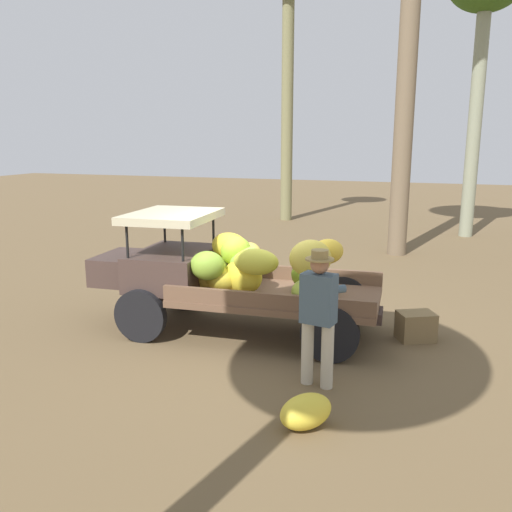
% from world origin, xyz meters
% --- Properties ---
extents(ground_plane, '(60.00, 60.00, 0.00)m').
position_xyz_m(ground_plane, '(0.00, 0.00, 0.00)').
color(ground_plane, brown).
extents(truck, '(4.53, 1.93, 1.84)m').
position_xyz_m(truck, '(0.62, 0.15, 0.92)').
color(truck, '#41302B').
rests_on(truck, ground).
extents(farmer, '(0.52, 0.49, 1.70)m').
position_xyz_m(farmer, '(-1.17, 1.53, 0.96)').
color(farmer, '#C0B69E').
rests_on(farmer, ground).
extents(wooden_crate, '(0.64, 0.58, 0.43)m').
position_xyz_m(wooden_crate, '(-2.25, -0.42, 0.21)').
color(wooden_crate, olive).
rests_on(wooden_crate, ground).
extents(loose_banana_bunch, '(0.69, 0.72, 0.37)m').
position_xyz_m(loose_banana_bunch, '(-1.28, 2.54, 0.18)').
color(loose_banana_bunch, yellow).
rests_on(loose_banana_bunch, ground).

